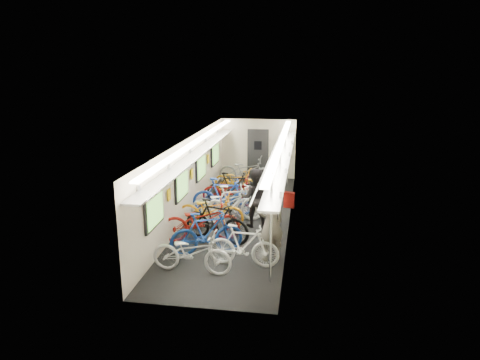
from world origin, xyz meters
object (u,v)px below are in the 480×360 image
(bicycle_0, at_px, (192,252))
(backpack, at_px, (289,200))
(bicycle_1, at_px, (207,233))
(passenger_mid, at_px, (255,198))
(passenger_near, at_px, (271,223))

(bicycle_0, relative_size, backpack, 4.77)
(bicycle_0, height_order, backpack, backpack)
(bicycle_1, bearing_deg, passenger_mid, -46.71)
(bicycle_1, bearing_deg, passenger_near, -115.46)
(backpack, bearing_deg, passenger_near, -110.66)
(bicycle_0, xyz_separation_m, passenger_mid, (1.02, 3.06, 0.37))
(passenger_near, relative_size, backpack, 4.80)
(passenger_near, distance_m, passenger_mid, 2.23)
(bicycle_1, height_order, passenger_near, passenger_near)
(bicycle_0, relative_size, passenger_mid, 1.08)
(bicycle_0, relative_size, bicycle_1, 1.02)
(bicycle_0, bearing_deg, bicycle_1, -1.61)
(bicycle_0, distance_m, passenger_mid, 3.25)
(bicycle_1, height_order, passenger_mid, passenger_mid)
(passenger_near, xyz_separation_m, passenger_mid, (-0.65, 2.13, -0.07))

